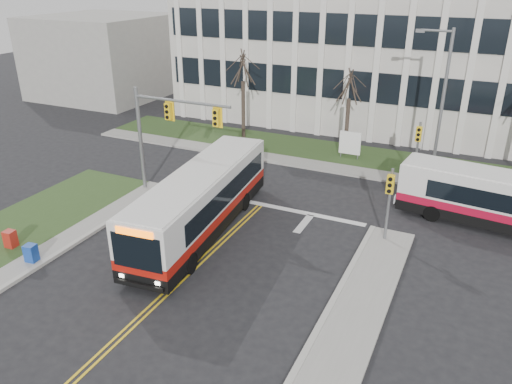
% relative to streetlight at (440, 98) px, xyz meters
% --- Properties ---
extents(ground, '(120.00, 120.00, 0.00)m').
position_rel_streetlight_xyz_m(ground, '(-8.03, -16.20, -5.19)').
color(ground, black).
rests_on(ground, ground).
extents(sidewalk_cross, '(44.00, 1.60, 0.14)m').
position_rel_streetlight_xyz_m(sidewalk_cross, '(-3.03, -1.00, -5.12)').
color(sidewalk_cross, '#9E9B93').
rests_on(sidewalk_cross, ground).
extents(building_lawn, '(44.00, 5.00, 0.12)m').
position_rel_streetlight_xyz_m(building_lawn, '(-3.03, 1.80, -5.13)').
color(building_lawn, '#2F481F').
rests_on(building_lawn, ground).
extents(office_building, '(40.00, 16.00, 12.00)m').
position_rel_streetlight_xyz_m(office_building, '(-3.03, 13.80, 0.81)').
color(office_building, beige).
rests_on(office_building, ground).
extents(building_annex, '(12.00, 12.00, 8.00)m').
position_rel_streetlight_xyz_m(building_annex, '(-34.03, 9.80, -1.19)').
color(building_annex, '#9E9B93').
rests_on(building_annex, ground).
extents(mast_arm_signal, '(6.11, 0.38, 6.20)m').
position_rel_streetlight_xyz_m(mast_arm_signal, '(-13.65, -9.04, -0.94)').
color(mast_arm_signal, slate).
rests_on(mast_arm_signal, ground).
extents(signal_pole_near, '(0.34, 0.39, 3.80)m').
position_rel_streetlight_xyz_m(signal_pole_near, '(-0.83, -9.30, -2.69)').
color(signal_pole_near, slate).
rests_on(signal_pole_near, ground).
extents(signal_pole_far, '(0.34, 0.39, 3.80)m').
position_rel_streetlight_xyz_m(signal_pole_far, '(-0.83, -0.80, -2.69)').
color(signal_pole_far, slate).
rests_on(signal_pole_far, ground).
extents(streetlight, '(2.15, 0.25, 9.20)m').
position_rel_streetlight_xyz_m(streetlight, '(0.00, 0.00, 0.00)').
color(streetlight, slate).
rests_on(streetlight, ground).
extents(directory_sign, '(1.50, 0.12, 2.00)m').
position_rel_streetlight_xyz_m(directory_sign, '(-5.53, 1.30, -4.02)').
color(directory_sign, slate).
rests_on(directory_sign, ground).
extents(tree_left, '(1.80, 1.80, 7.70)m').
position_rel_streetlight_xyz_m(tree_left, '(-14.03, 1.80, 0.32)').
color(tree_left, '#42352B').
rests_on(tree_left, ground).
extents(tree_mid, '(1.80, 1.80, 6.82)m').
position_rel_streetlight_xyz_m(tree_mid, '(-6.03, 2.00, -0.31)').
color(tree_mid, '#42352B').
rests_on(tree_mid, ground).
extents(bus_main, '(3.69, 11.98, 3.14)m').
position_rel_streetlight_xyz_m(bus_main, '(-9.48, -12.06, -3.62)').
color(bus_main, silver).
rests_on(bus_main, ground).
extents(bus_cross, '(10.79, 3.48, 2.83)m').
position_rel_streetlight_xyz_m(bus_cross, '(4.41, -5.36, -3.78)').
color(bus_cross, silver).
rests_on(bus_cross, ground).
extents(newspaper_box_blue, '(0.55, 0.51, 0.95)m').
position_rel_streetlight_xyz_m(newspaper_box_blue, '(-14.83, -18.05, -4.72)').
color(newspaper_box_blue, '#163D99').
rests_on(newspaper_box_blue, ground).
extents(newspaper_box_red, '(0.53, 0.48, 0.95)m').
position_rel_streetlight_xyz_m(newspaper_box_red, '(-16.77, -17.52, -4.72)').
color(newspaper_box_red, '#A72015').
rests_on(newspaper_box_red, ground).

